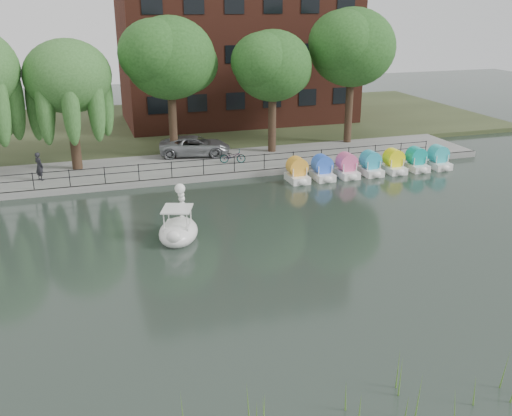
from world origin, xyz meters
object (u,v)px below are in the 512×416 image
bicycle (233,156)px  swan_boat (178,228)px  minivan (195,144)px  pedestrian (39,164)px

bicycle → swan_boat: bearing=167.1°
minivan → pedestrian: size_ratio=2.86×
pedestrian → bicycle: bearing=-125.8°
pedestrian → swan_boat: bearing=174.9°
bicycle → swan_boat: size_ratio=0.52×
minivan → pedestrian: bearing=118.4°
bicycle → swan_boat: 12.14m
minivan → swan_boat: swan_boat is taller
minivan → bicycle: size_ratio=3.29×
bicycle → minivan: bearing=51.2°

